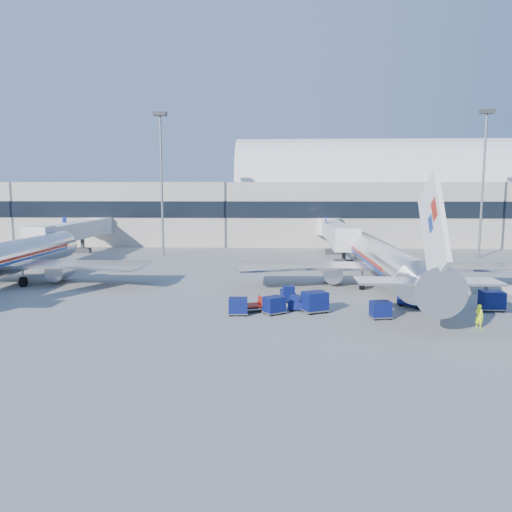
{
  "coord_description": "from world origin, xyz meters",
  "views": [
    {
      "loc": [
        -1.6,
        -49.04,
        10.49
      ],
      "look_at": [
        -3.99,
        6.0,
        3.22
      ],
      "focal_mm": 35.0,
      "sensor_mm": 36.0,
      "label": 1
    }
  ],
  "objects_px": {
    "cart_train_b": "(274,305)",
    "cart_solo_near": "(381,309)",
    "mast_west": "(161,163)",
    "tug_left": "(288,294)",
    "jetbridge_near": "(335,232)",
    "cart_train_c": "(238,306)",
    "jetbridge_mid": "(77,231)",
    "cart_solo_far": "(492,300)",
    "airliner_main": "(385,261)",
    "cart_open_red": "(250,307)",
    "airliner_mid": "(4,259)",
    "tug_right": "(412,299)",
    "cart_train_a": "(315,302)",
    "ramp_worker": "(479,316)",
    "barrier_mid": "(501,289)",
    "barrier_near": "(469,289)",
    "tug_lead": "(299,304)",
    "mast_east": "(484,162)"
  },
  "relations": [
    {
      "from": "mast_west",
      "to": "cart_open_red",
      "type": "relative_size",
      "value": 8.17
    },
    {
      "from": "airliner_main",
      "to": "tug_right",
      "type": "relative_size",
      "value": 13.95
    },
    {
      "from": "tug_left",
      "to": "cart_train_b",
      "type": "bearing_deg",
      "value": 158.56
    },
    {
      "from": "tug_left",
      "to": "cart_train_a",
      "type": "distance_m",
      "value": 5.0
    },
    {
      "from": "jetbridge_near",
      "to": "cart_train_b",
      "type": "xyz_separation_m",
      "value": [
        -9.45,
        -38.26,
        -3.12
      ]
    },
    {
      "from": "cart_open_red",
      "to": "cart_solo_far",
      "type": "bearing_deg",
      "value": -19.53
    },
    {
      "from": "cart_solo_near",
      "to": "cart_train_b",
      "type": "bearing_deg",
      "value": 161.8
    },
    {
      "from": "barrier_mid",
      "to": "cart_train_a",
      "type": "xyz_separation_m",
      "value": [
        -19.65,
        -8.82,
        0.52
      ]
    },
    {
      "from": "tug_right",
      "to": "cart_solo_near",
      "type": "distance_m",
      "value": 5.79
    },
    {
      "from": "jetbridge_near",
      "to": "tug_right",
      "type": "xyz_separation_m",
      "value": [
        3.02,
        -35.0,
        -3.18
      ]
    },
    {
      "from": "jetbridge_near",
      "to": "cart_open_red",
      "type": "height_order",
      "value": "jetbridge_near"
    },
    {
      "from": "tug_right",
      "to": "cart_train_b",
      "type": "relative_size",
      "value": 1.24
    },
    {
      "from": "jetbridge_near",
      "to": "cart_train_a",
      "type": "distance_m",
      "value": 38.21
    },
    {
      "from": "jetbridge_near",
      "to": "cart_open_red",
      "type": "bearing_deg",
      "value": -107.14
    },
    {
      "from": "mast_east",
      "to": "mast_west",
      "type": "bearing_deg",
      "value": 180.0
    },
    {
      "from": "barrier_mid",
      "to": "cart_solo_far",
      "type": "distance_m",
      "value": 8.61
    },
    {
      "from": "cart_train_c",
      "to": "ramp_worker",
      "type": "height_order",
      "value": "ramp_worker"
    },
    {
      "from": "tug_right",
      "to": "cart_train_a",
      "type": "distance_m",
      "value": 9.35
    },
    {
      "from": "jetbridge_mid",
      "to": "cart_open_red",
      "type": "height_order",
      "value": "jetbridge_mid"
    },
    {
      "from": "cart_solo_near",
      "to": "cart_train_a",
      "type": "bearing_deg",
      "value": 150.35
    },
    {
      "from": "jetbridge_mid",
      "to": "cart_solo_far",
      "type": "distance_m",
      "value": 63.16
    },
    {
      "from": "barrier_near",
      "to": "cart_train_a",
      "type": "height_order",
      "value": "cart_train_a"
    },
    {
      "from": "airliner_main",
      "to": "cart_solo_far",
      "type": "bearing_deg",
      "value": -54.5
    },
    {
      "from": "mast_west",
      "to": "tug_lead",
      "type": "xyz_separation_m",
      "value": [
        20.35,
        -36.15,
        -14.17
      ]
    },
    {
      "from": "cart_train_a",
      "to": "cart_open_red",
      "type": "relative_size",
      "value": 0.92
    },
    {
      "from": "mast_west",
      "to": "tug_left",
      "type": "relative_size",
      "value": 8.91
    },
    {
      "from": "barrier_near",
      "to": "barrier_mid",
      "type": "bearing_deg",
      "value": 0.0
    },
    {
      "from": "cart_train_a",
      "to": "cart_open_red",
      "type": "distance_m",
      "value": 5.66
    },
    {
      "from": "tug_lead",
      "to": "cart_train_a",
      "type": "xyz_separation_m",
      "value": [
        1.3,
        -0.66,
        0.35
      ]
    },
    {
      "from": "airliner_mid",
      "to": "tug_right",
      "type": "relative_size",
      "value": 13.95
    },
    {
      "from": "barrier_mid",
      "to": "ramp_worker",
      "type": "height_order",
      "value": "ramp_worker"
    },
    {
      "from": "jetbridge_near",
      "to": "tug_left",
      "type": "bearing_deg",
      "value": -103.88
    },
    {
      "from": "jetbridge_near",
      "to": "cart_train_c",
      "type": "distance_m",
      "value": 40.83
    },
    {
      "from": "airliner_main",
      "to": "jetbridge_mid",
      "type": "distance_m",
      "value": 51.62
    },
    {
      "from": "barrier_mid",
      "to": "tug_lead",
      "type": "distance_m",
      "value": 22.48
    },
    {
      "from": "airliner_main",
      "to": "tug_left",
      "type": "xyz_separation_m",
      "value": [
        -10.59,
        -6.87,
        -2.21
      ]
    },
    {
      "from": "cart_train_a",
      "to": "cart_solo_far",
      "type": "height_order",
      "value": "cart_train_a"
    },
    {
      "from": "airliner_mid",
      "to": "cart_train_b",
      "type": "bearing_deg",
      "value": -21.64
    },
    {
      "from": "cart_train_a",
      "to": "airliner_main",
      "type": "bearing_deg",
      "value": 28.88
    },
    {
      "from": "cart_train_c",
      "to": "cart_open_red",
      "type": "distance_m",
      "value": 1.53
    },
    {
      "from": "tug_left",
      "to": "cart_train_b",
      "type": "height_order",
      "value": "tug_left"
    },
    {
      "from": "tug_left",
      "to": "ramp_worker",
      "type": "bearing_deg",
      "value": -128.81
    },
    {
      "from": "tug_right",
      "to": "cart_train_c",
      "type": "relative_size",
      "value": 1.53
    },
    {
      "from": "tug_right",
      "to": "cart_solo_near",
      "type": "relative_size",
      "value": 1.44
    },
    {
      "from": "airliner_main",
      "to": "cart_solo_far",
      "type": "xyz_separation_m",
      "value": [
        7.16,
        -10.04,
        -1.98
      ]
    },
    {
      "from": "cart_train_b",
      "to": "cart_solo_near",
      "type": "relative_size",
      "value": 1.16
    },
    {
      "from": "ramp_worker",
      "to": "airliner_mid",
      "type": "bearing_deg",
      "value": 36.55
    },
    {
      "from": "barrier_mid",
      "to": "cart_train_a",
      "type": "relative_size",
      "value": 1.18
    },
    {
      "from": "tug_right",
      "to": "cart_train_b",
      "type": "xyz_separation_m",
      "value": [
        -12.47,
        -3.26,
        0.06
      ]
    },
    {
      "from": "airliner_main",
      "to": "barrier_mid",
      "type": "xyz_separation_m",
      "value": [
        11.3,
        -2.51,
        -2.48
      ]
    }
  ]
}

